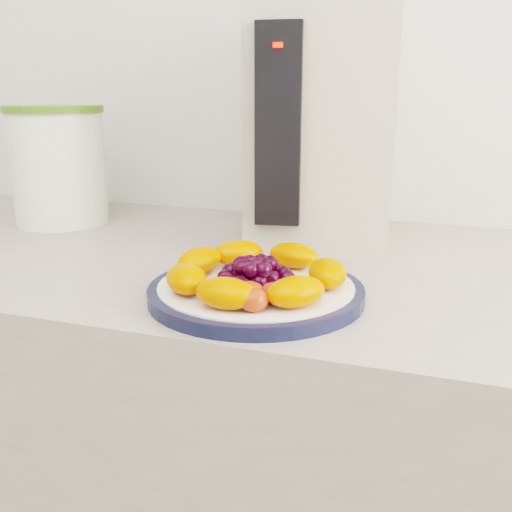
% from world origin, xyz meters
% --- Properties ---
extents(counter, '(3.50, 0.60, 0.90)m').
position_xyz_m(counter, '(0.00, 1.20, 0.45)').
color(counter, '#A29489').
rests_on(counter, floor).
extents(plate_rim, '(0.24, 0.24, 0.01)m').
position_xyz_m(plate_rim, '(0.11, 1.03, 0.91)').
color(plate_rim, '#121733').
rests_on(plate_rim, counter).
extents(plate_face, '(0.22, 0.22, 0.02)m').
position_xyz_m(plate_face, '(0.11, 1.03, 0.91)').
color(plate_face, white).
rests_on(plate_face, counter).
extents(canister, '(0.20, 0.20, 0.19)m').
position_xyz_m(canister, '(-0.35, 1.29, 1.00)').
color(canister, '#4D7122').
rests_on(canister, counter).
extents(canister_lid, '(0.20, 0.20, 0.01)m').
position_xyz_m(canister_lid, '(-0.35, 1.29, 1.10)').
color(canister_lid, '#4F7123').
rests_on(canister_lid, canister).
extents(appliance_body, '(0.24, 0.31, 0.35)m').
position_xyz_m(appliance_body, '(0.11, 1.34, 1.08)').
color(appliance_body, '#BCB4A1').
rests_on(appliance_body, counter).
extents(appliance_panel, '(0.06, 0.03, 0.26)m').
position_xyz_m(appliance_panel, '(0.09, 1.19, 1.08)').
color(appliance_panel, black).
rests_on(appliance_panel, appliance_body).
extents(appliance_led, '(0.01, 0.01, 0.01)m').
position_xyz_m(appliance_led, '(0.09, 1.18, 1.18)').
color(appliance_led, '#FF0C05').
rests_on(appliance_led, appliance_panel).
extents(fruit_plate, '(0.21, 0.21, 0.03)m').
position_xyz_m(fruit_plate, '(0.11, 1.03, 0.93)').
color(fruit_plate, '#F35100').
rests_on(fruit_plate, plate_face).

